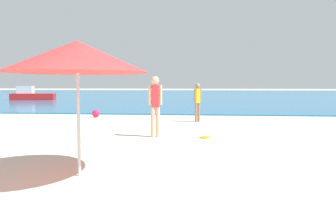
{
  "coord_description": "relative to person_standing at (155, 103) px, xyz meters",
  "views": [
    {
      "loc": [
        0.69,
        -1.58,
        1.43
      ],
      "look_at": [
        -0.11,
        7.42,
        0.93
      ],
      "focal_mm": 31.72,
      "sensor_mm": 36.0,
      "label": 1
    }
  ],
  "objects": [
    {
      "name": "water",
      "position": [
        0.37,
        35.72,
        -0.91
      ],
      "size": [
        160.0,
        60.0,
        0.06
      ],
      "primitive_type": "cube",
      "color": "#1E6B9E",
      "rests_on": "ground"
    },
    {
      "name": "person_distant",
      "position": [
        1.19,
        3.41,
        -0.1
      ],
      "size": [
        0.29,
        0.23,
        1.48
      ],
      "rotation": [
        0.0,
        0.0,
        3.77
      ],
      "color": "#936B4C",
      "rests_on": "ground"
    },
    {
      "name": "frisbee",
      "position": [
        1.35,
        -0.05,
        -0.93
      ],
      "size": [
        0.29,
        0.29,
        0.03
      ],
      "primitive_type": "cylinder",
      "color": "orange",
      "rests_on": "ground"
    },
    {
      "name": "person_standing",
      "position": [
        0.0,
        0.0,
        0.0
      ],
      "size": [
        0.37,
        0.22,
        1.65
      ],
      "rotation": [
        0.0,
        0.0,
        0.24
      ],
      "color": "#DDAD84",
      "rests_on": "ground"
    },
    {
      "name": "boat_near",
      "position": [
        -13.41,
        17.25,
        -0.45
      ],
      "size": [
        3.82,
        1.95,
        1.24
      ],
      "rotation": [
        0.0,
        0.0,
        0.22
      ],
      "color": "red",
      "rests_on": "water"
    },
    {
      "name": "beach_umbrella",
      "position": [
        -0.73,
        -3.57,
        0.92
      ],
      "size": [
        2.19,
        2.19,
        2.1
      ],
      "color": "#B7B7BC",
      "rests_on": "ground"
    },
    {
      "name": "beach_ball",
      "position": [
        -3.24,
        4.62,
        -0.77
      ],
      "size": [
        0.33,
        0.33,
        0.33
      ],
      "primitive_type": "sphere",
      "color": "#E51E4C",
      "rests_on": "ground"
    }
  ]
}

